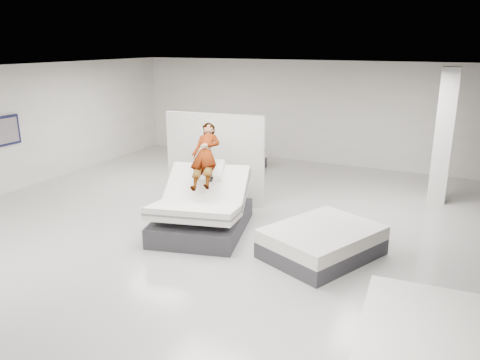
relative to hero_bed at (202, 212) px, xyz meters
The scene contains 10 objects.
room 1.26m from the hero_bed, 64.67° to the right, with size 14.00×14.04×3.20m.
hero_bed is the anchor object (origin of this frame).
person 0.94m from the hero_bed, 103.92° to the left, with size 0.58×0.38×1.58m, color slate.
remote 0.74m from the hero_bed, ahead, with size 0.05×0.14×0.03m, color black.
divider_panel 1.88m from the hero_bed, 109.72° to the left, with size 2.38×0.11×2.17m, color silver.
flat_bed_right_far 2.54m from the hero_bed, ahead, with size 2.16×2.41×0.54m.
flat_bed_right_near 5.23m from the hero_bed, 29.68° to the right, with size 1.75×2.25×0.59m.
flat_bed_left_far 5.22m from the hero_bed, 112.38° to the left, with size 2.44×2.08×0.58m.
column 5.98m from the hero_bed, 44.36° to the left, with size 0.40×0.40×3.20m, color white.
wall_poster 5.86m from the hero_bed, behind, with size 0.06×0.95×0.75m.
Camera 1 is at (4.37, -7.30, 3.74)m, focal length 35.00 mm.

